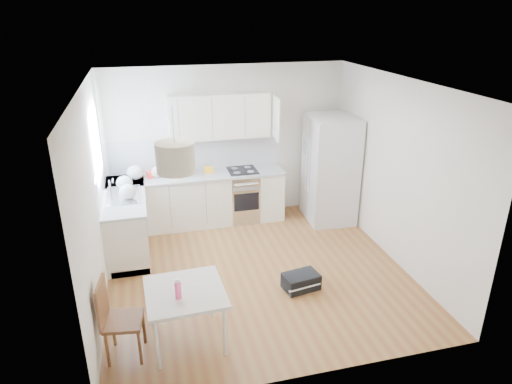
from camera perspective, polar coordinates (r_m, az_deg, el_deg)
floor at (r=6.75m, az=0.12°, el=-9.85°), size 4.20×4.20×0.00m
ceiling at (r=5.79m, az=0.14°, el=13.43°), size 4.20×4.20×0.00m
wall_back at (r=8.09m, az=-3.61°, el=6.12°), size 4.20×0.00×4.20m
wall_left at (r=6.01m, az=-19.65°, el=-0.96°), size 0.00×4.20×4.20m
wall_right at (r=6.94m, az=17.18°, el=2.41°), size 0.00×4.20×4.20m
window_glassblock at (r=6.97m, az=-19.32°, el=5.69°), size 0.02×1.00×1.00m
cabinets_back at (r=8.03m, az=-7.25°, el=-1.04°), size 3.00×0.60×0.88m
cabinets_left at (r=7.45m, az=-15.83°, el=-3.67°), size 0.60×1.80×0.88m
counter_back at (r=7.86m, az=-7.41°, el=2.04°), size 3.02×0.64×0.04m
counter_left at (r=7.27m, az=-16.21°, el=-0.40°), size 0.64×1.82×0.04m
backsplash_back at (r=8.04m, az=-7.80°, el=4.82°), size 3.00×0.01×0.58m
backsplash_left at (r=7.18m, az=-18.80°, el=1.66°), size 0.01×1.80×0.58m
upper_cabinets at (r=7.78m, az=-4.58°, el=9.44°), size 1.70×0.32×0.75m
range_oven at (r=8.15m, az=-1.68°, el=-0.50°), size 0.50×0.61×0.88m
sink at (r=7.21m, az=-16.22°, el=-0.44°), size 0.50×0.80×0.16m
refrigerator at (r=8.12m, az=9.34°, el=2.86°), size 0.94×0.98×1.87m
dining_table at (r=5.24m, az=-8.85°, el=-12.72°), size 0.89×0.89×0.68m
dining_chair at (r=5.27m, az=-16.22°, el=-15.01°), size 0.45×0.45×0.95m
drink_bottle at (r=5.03m, az=-9.74°, el=-11.82°), size 0.09×0.09×0.24m
gym_bag at (r=6.36m, az=5.64°, el=-11.04°), size 0.52×0.38×0.22m
pendant_lamp at (r=4.65m, az=-10.04°, el=4.28°), size 0.45×0.45×0.31m
grocery_bag_a at (r=7.78m, az=-14.88°, el=2.37°), size 0.27×0.23×0.25m
grocery_bag_b at (r=7.79m, az=-12.16°, el=2.48°), size 0.22×0.19×0.20m
grocery_bag_c at (r=7.83m, az=-8.62°, el=3.06°), size 0.29×0.25×0.26m
grocery_bag_d at (r=7.39m, az=-16.13°, el=1.11°), size 0.25×0.21×0.23m
grocery_bag_e at (r=7.03m, az=-15.74°, el=0.04°), size 0.25×0.21×0.23m
snack_orange at (r=7.90m, az=-5.94°, el=2.78°), size 0.16×0.11×0.10m
snack_yellow at (r=7.75m, az=-9.77°, el=2.22°), size 0.20×0.15×0.12m
snack_red at (r=7.83m, az=-12.86°, el=2.18°), size 0.19×0.15×0.12m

